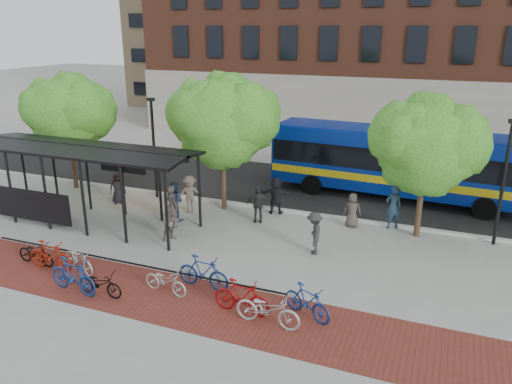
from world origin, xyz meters
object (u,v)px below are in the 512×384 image
at_px(tree_b, 225,118).
at_px(bike_6, 166,281).
at_px(tree_a, 69,111).
at_px(bike_0, 36,253).
at_px(pedestrian_3, 190,195).
at_px(pedestrian_9, 314,233).
at_px(bike_4, 100,284).
at_px(bike_1, 50,255).
at_px(bus_shelter, 80,157).
at_px(pedestrian_4, 258,204).
at_px(pedestrian_7, 393,207).
at_px(bike_3, 73,276).
at_px(pedestrian_0, 118,188).
at_px(lamp_post_left, 154,145).
at_px(lamp_post_right, 504,180).
at_px(bike_7, 203,272).
at_px(pedestrian_8, 171,223).
at_px(tree_c, 429,142).
at_px(bus, 400,160).
at_px(bike_10, 268,309).
at_px(pedestrian_6, 352,210).
at_px(bike_9, 242,297).
at_px(pedestrian_2, 174,201).
at_px(pedestrian_5, 276,195).
at_px(bike_11, 307,302).
at_px(bike_2, 79,259).
at_px(pedestrian_1, 172,206).

bearing_deg(tree_b, bike_6, -79.02).
relative_size(tree_a, bike_6, 3.63).
relative_size(bike_0, bike_6, 1.00).
height_order(pedestrian_3, pedestrian_9, pedestrian_3).
xyz_separation_m(bike_0, bike_4, (3.68, -0.99, -0.01)).
xyz_separation_m(tree_a, bike_1, (5.79, -8.18, -3.69)).
height_order(bike_6, pedestrian_9, pedestrian_9).
bearing_deg(bus_shelter, pedestrian_4, 20.99).
height_order(tree_a, pedestrian_7, tree_a).
xyz_separation_m(bike_3, pedestrian_0, (-4.08, 7.93, 0.19)).
relative_size(lamp_post_left, lamp_post_right, 1.00).
xyz_separation_m(bike_7, pedestrian_7, (5.24, 7.78, 0.41)).
height_order(lamp_post_right, bike_4, lamp_post_right).
bearing_deg(pedestrian_8, bike_7, -98.54).
height_order(tree_c, pedestrian_0, tree_c).
xyz_separation_m(bus, pedestrian_3, (-8.85, -5.98, -1.10)).
distance_m(bus_shelter, pedestrian_4, 8.09).
xyz_separation_m(bike_10, pedestrian_7, (2.44, 9.06, 0.45)).
bearing_deg(bike_4, lamp_post_left, 20.81).
relative_size(lamp_post_right, bus, 0.39).
relative_size(bike_10, pedestrian_4, 1.21).
relative_size(tree_b, bike_6, 3.80).
bearing_deg(pedestrian_6, bus_shelter, 7.06).
distance_m(bike_9, pedestrian_7, 9.40).
xyz_separation_m(lamp_post_left, pedestrian_7, (11.91, 0.20, -1.76)).
distance_m(bus, pedestrian_8, 12.19).
height_order(bus_shelter, pedestrian_2, bus_shelter).
distance_m(tree_a, pedestrian_8, 10.10).
distance_m(lamp_post_left, pedestrian_8, 6.08).
bearing_deg(tree_a, pedestrian_9, -13.11).
relative_size(pedestrian_6, pedestrian_9, 0.91).
relative_size(bike_6, pedestrian_5, 0.95).
bearing_deg(bike_11, pedestrian_2, 79.53).
xyz_separation_m(tree_c, bike_10, (-3.62, -8.61, -3.52)).
bearing_deg(bike_2, pedestrian_8, -3.54).
bearing_deg(tree_b, tree_a, -180.00).
distance_m(bike_4, pedestrian_1, 6.18).
bearing_deg(lamp_post_left, pedestrian_0, -130.17).
distance_m(lamp_post_right, bike_10, 11.23).
distance_m(bike_2, pedestrian_3, 6.79).
xyz_separation_m(lamp_post_left, pedestrian_0, (-1.28, -1.52, -1.95)).
relative_size(lamp_post_left, pedestrian_6, 3.30).
relative_size(pedestrian_4, pedestrian_8, 1.11).
relative_size(bike_3, bike_9, 1.09).
height_order(lamp_post_left, bike_3, lamp_post_left).
bearing_deg(bike_3, tree_c, -40.56).
height_order(bus, pedestrian_0, bus).
relative_size(tree_c, lamp_post_right, 1.16).
xyz_separation_m(pedestrian_6, pedestrian_7, (1.67, 0.49, 0.21)).
height_order(bus, bike_7, bus).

